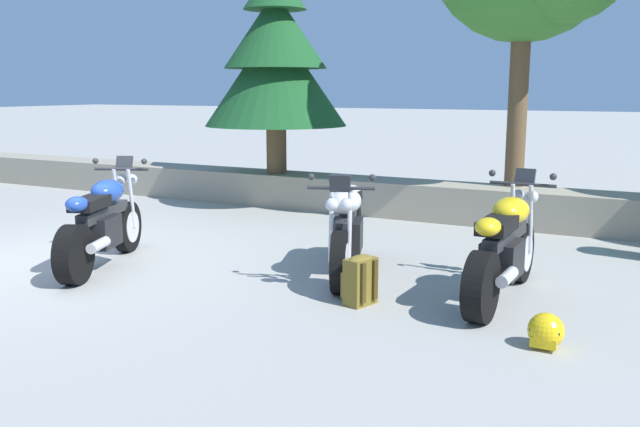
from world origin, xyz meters
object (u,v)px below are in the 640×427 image
(rider_helmet, at_px, (546,331))
(motorcycle_blue_near_left, at_px, (103,224))
(rider_backpack, at_px, (360,279))
(motorcycle_white_centre, at_px, (346,230))
(motorcycle_yellow_far_right, at_px, (505,249))
(pine_tree_far_left, at_px, (275,58))

(rider_helmet, bearing_deg, motorcycle_blue_near_left, 176.64)
(rider_backpack, bearing_deg, motorcycle_blue_near_left, -179.03)
(motorcycle_white_centre, bearing_deg, motorcycle_yellow_far_right, -3.69)
(pine_tree_far_left, bearing_deg, motorcycle_white_centre, -49.58)
(rider_backpack, height_order, pine_tree_far_left, pine_tree_far_left)
(motorcycle_blue_near_left, height_order, motorcycle_yellow_far_right, same)
(rider_backpack, relative_size, rider_helmet, 1.68)
(rider_helmet, bearing_deg, motorcycle_yellow_far_right, 117.46)
(rider_backpack, height_order, rider_helmet, rider_backpack)
(motorcycle_white_centre, xyz_separation_m, rider_helmet, (2.29, -1.23, -0.35))
(motorcycle_yellow_far_right, bearing_deg, pine_tree_far_left, 142.40)
(motorcycle_blue_near_left, distance_m, rider_backpack, 3.15)
(motorcycle_yellow_far_right, bearing_deg, rider_helmet, -62.54)
(motorcycle_blue_near_left, bearing_deg, motorcycle_white_centre, 20.09)
(motorcycle_white_centre, distance_m, rider_helmet, 2.62)
(motorcycle_white_centre, distance_m, motorcycle_yellow_far_right, 1.71)
(motorcycle_blue_near_left, relative_size, pine_tree_far_left, 0.57)
(rider_helmet, bearing_deg, rider_backpack, 168.87)
(motorcycle_yellow_far_right, xyz_separation_m, rider_backpack, (-1.14, -0.78, -0.24))
(motorcycle_yellow_far_right, distance_m, rider_helmet, 1.31)
(motorcycle_white_centre, xyz_separation_m, pine_tree_far_left, (-2.98, 3.50, 1.99))
(motorcycle_white_centre, height_order, motorcycle_yellow_far_right, same)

